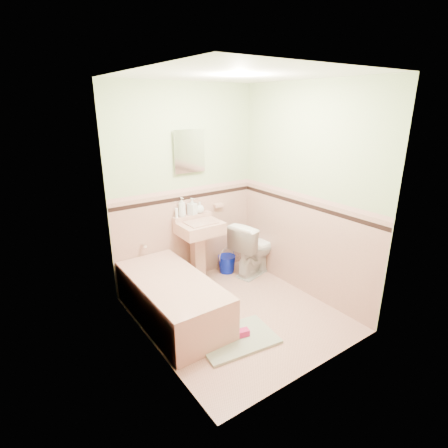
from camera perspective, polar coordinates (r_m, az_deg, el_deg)
floor at (r=4.12m, az=2.06°, el=-14.23°), size 2.20×2.20×0.00m
ceiling at (r=3.46m, az=2.58°, el=23.03°), size 2.20×2.20×0.00m
wall_back at (r=4.49m, az=-6.26°, el=5.91°), size 2.50×0.00×2.50m
wall_front at (r=2.84m, az=15.81°, el=-2.47°), size 2.50×0.00×2.50m
wall_left at (r=3.12m, az=-12.54°, el=-0.29°), size 0.00×2.50×2.50m
wall_right at (r=4.25m, az=13.14°, el=4.80°), size 0.00×2.50×2.50m
wainscot_back at (r=4.67m, az=-5.91°, el=-1.91°), size 2.00×0.00×2.00m
wainscot_front at (r=3.14m, az=14.56°, el=-13.53°), size 2.00×0.00×2.00m
wainscot_left at (r=3.39m, az=-11.56°, el=-10.69°), size 0.00×2.20×2.20m
wainscot_right at (r=4.44m, az=12.41°, el=-3.37°), size 0.00×2.20×2.20m
accent_back at (r=4.50m, az=-6.09°, el=4.26°), size 2.00×0.00×2.00m
accent_front at (r=2.90m, az=15.31°, el=-4.76°), size 2.00×0.00×2.00m
accent_left at (r=3.17m, az=-12.07°, el=-2.45°), size 0.00×2.20×2.20m
accent_right at (r=4.27m, az=12.85°, el=3.08°), size 0.00×2.20×2.20m
cap_back at (r=4.48m, az=-6.14°, el=5.50°), size 2.00×0.00×2.00m
cap_front at (r=2.86m, az=15.48°, el=-2.92°), size 2.00×0.00×2.00m
cap_left at (r=3.13m, az=-12.20°, el=-0.74°), size 0.00×2.20×2.20m
cap_right at (r=4.25m, az=12.94°, el=4.38°), size 0.00×2.20×2.20m
bathtub at (r=3.96m, az=-8.35°, el=-12.08°), size 0.70×1.50×0.45m
tub_faucet at (r=4.38m, az=-12.89°, el=-3.33°), size 0.04×0.12×0.04m
sink at (r=4.57m, az=-3.88°, el=-4.72°), size 0.54×0.48×0.84m
sink_faucet at (r=4.50m, az=-4.95°, el=2.05°), size 0.02×0.02×0.10m
medicine_cabinet at (r=4.41m, az=-5.70°, el=11.64°), size 0.36×0.04×0.45m
soap_dish at (r=4.77m, az=-0.95°, el=3.07°), size 0.13×0.07×0.04m
soap_bottle_left at (r=4.45m, az=-6.83°, el=2.75°), size 0.10×0.10×0.25m
soap_bottle_mid at (r=4.52m, az=-5.16°, el=2.88°), size 0.13×0.13×0.22m
soap_bottle_right at (r=4.59m, az=-3.96°, el=2.69°), size 0.15×0.15×0.15m
tube at (r=4.43m, az=-7.68°, el=1.81°), size 0.05×0.05×0.12m
toilet at (r=4.87m, az=5.05°, el=-3.76°), size 0.82×0.60×0.76m
bucket at (r=4.97m, az=0.46°, el=-6.47°), size 0.27×0.27×0.24m
bath_mat at (r=3.72m, az=2.08°, el=-18.07°), size 0.83×0.61×0.03m
shoe at (r=3.71m, az=2.76°, el=-17.22°), size 0.18×0.11×0.07m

